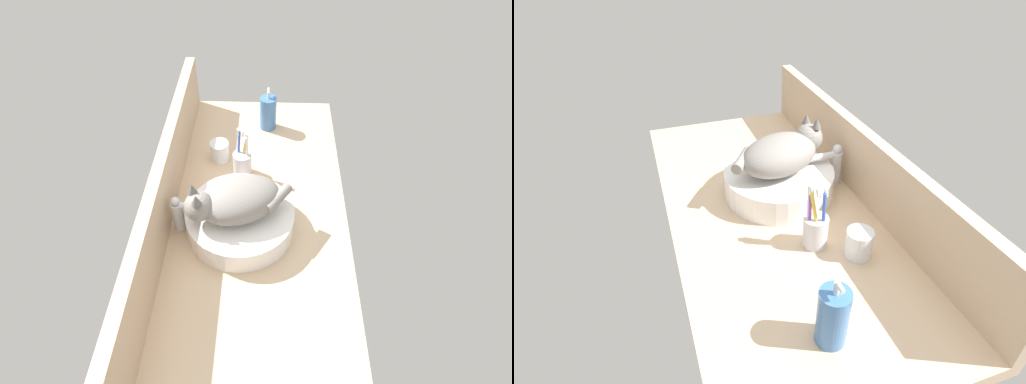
{
  "view_description": "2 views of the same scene",
  "coord_description": "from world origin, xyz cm",
  "views": [
    {
      "loc": [
        -84.08,
        -3.34,
        100.62
      ],
      "look_at": [
        2.64,
        -0.32,
        7.92
      ],
      "focal_mm": 28.0,
      "sensor_mm": 36.0,
      "label": 1
    },
    {
      "loc": [
        90.2,
        -31.34,
        71.38
      ],
      "look_at": [
        3.19,
        -1.69,
        7.62
      ],
      "focal_mm": 28.0,
      "sensor_mm": 36.0,
      "label": 2
    }
  ],
  "objects": [
    {
      "name": "water_glass",
      "position": [
        26.6,
        13.91,
        3.29
      ],
      "size": [
        6.89,
        6.89,
        7.62
      ],
      "color": "white",
      "rests_on": "ground_plane"
    },
    {
      "name": "sink_basin",
      "position": [
        -5.89,
        4.3,
        4.1
      ],
      "size": [
        33.41,
        33.41,
        8.19
      ],
      "primitive_type": "cylinder",
      "color": "white",
      "rests_on": "ground_plane"
    },
    {
      "name": "backsplash_panel",
      "position": [
        0.0,
        28.3,
        10.33
      ],
      "size": [
        128.01,
        3.6,
        20.65
      ],
      "primitive_type": "cube",
      "color": "#CCAD8C",
      "rests_on": "ground_plane"
    },
    {
      "name": "faucet",
      "position": [
        -6.01,
        22.36,
        7.3
      ],
      "size": [
        3.6,
        11.81,
        13.6
      ],
      "color": "silver",
      "rests_on": "ground_plane"
    },
    {
      "name": "cat",
      "position": [
        -6.46,
        5.54,
        13.95
      ],
      "size": [
        25.05,
        31.11,
        14.0
      ],
      "color": "gray",
      "rests_on": "sink_basin"
    },
    {
      "name": "toothbrush_cup",
      "position": [
        19.52,
        5.01,
        5.22
      ],
      "size": [
        6.55,
        6.55,
        18.7
      ],
      "color": "silver",
      "rests_on": "ground_plane"
    },
    {
      "name": "soap_dispenser",
      "position": [
        46.73,
        -3.57,
        6.93
      ],
      "size": [
        6.53,
        6.53,
        16.98
      ],
      "color": "#3F72B2",
      "rests_on": "ground_plane"
    },
    {
      "name": "ground_plane",
      "position": [
        0.0,
        0.0,
        -2.0
      ],
      "size": [
        128.01,
        60.19,
        4.0
      ],
      "primitive_type": "cube",
      "color": "#D1B28E"
    }
  ]
}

